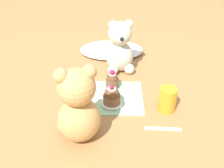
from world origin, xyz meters
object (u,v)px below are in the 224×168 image
teddy_bear_tan (78,107)px  teaspoon (163,128)px  saucer_plate (113,103)px  cupcake_near_cream_bear (114,81)px  cupcake_near_tan_bear (113,96)px  teddy_bear_cream (120,49)px  juice_glass (167,99)px

teddy_bear_tan → teaspoon: 0.27m
saucer_plate → teaspoon: saucer_plate is taller
cupcake_near_cream_bear → cupcake_near_tan_bear: bearing=-90.1°
teddy_bear_cream → teddy_bear_tan: teddy_bear_tan is taller
teddy_bear_cream → cupcake_near_cream_bear: bearing=-107.3°
cupcake_near_tan_bear → juice_glass: juice_glass is taller
cupcake_near_cream_bear → saucer_plate: (-0.00, -0.10, -0.02)m
cupcake_near_cream_bear → teaspoon: size_ratio=0.64×
teddy_bear_tan → cupcake_near_cream_bear: size_ratio=3.31×
juice_glass → cupcake_near_tan_bear: bearing=173.2°
teddy_bear_tan → saucer_plate: (0.09, 0.15, -0.10)m
cupcake_near_cream_bear → teaspoon: cupcake_near_cream_bear is taller
teddy_bear_cream → juice_glass: (0.15, -0.25, -0.06)m
cupcake_near_tan_bear → juice_glass: bearing=-6.8°
teaspoon → teddy_bear_cream: bearing=112.9°
cupcake_near_cream_bear → juice_glass: size_ratio=0.86×
cupcake_near_tan_bear → juice_glass: (0.17, -0.02, 0.01)m
teddy_bear_tan → cupcake_near_tan_bear: teddy_bear_tan is taller
cupcake_near_cream_bear → saucer_plate: 0.10m
teddy_bear_tan → teaspoon: bearing=171.3°
teddy_bear_tan → teaspoon: (0.24, 0.04, -0.11)m
saucer_plate → cupcake_near_tan_bear: bearing=0.0°
teddy_bear_tan → cupcake_near_cream_bear: bearing=-127.2°
teddy_bear_cream → teaspoon: teddy_bear_cream is taller
teddy_bear_cream → saucer_plate: (-0.02, -0.23, -0.09)m
teddy_bear_cream → cupcake_near_cream_bear: 0.15m
teaspoon → saucer_plate: bearing=145.3°
teaspoon → juice_glass: bearing=78.7°
cupcake_near_tan_bear → teaspoon: 0.19m
teddy_bear_tan → cupcake_near_tan_bear: bearing=-138.5°
teddy_bear_tan → saucer_plate: 0.20m
cupcake_near_cream_bear → juice_glass: juice_glass is taller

